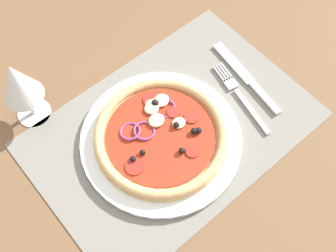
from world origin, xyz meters
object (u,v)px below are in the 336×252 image
(pizza, at_px, (161,135))
(wine_glass, at_px, (18,83))
(knife, at_px, (245,76))
(fork, at_px, (239,94))
(plate, at_px, (161,140))

(pizza, height_order, wine_glass, wine_glass)
(wine_glass, bearing_deg, knife, -29.18)
(fork, bearing_deg, knife, -51.10)
(knife, bearing_deg, pizza, 97.03)
(knife, relative_size, wine_glass, 1.35)
(knife, bearing_deg, fork, 124.67)
(plate, height_order, fork, plate)
(plate, xyz_separation_m, knife, (0.22, 0.00, -0.00))
(pizza, distance_m, fork, 0.18)
(pizza, xyz_separation_m, knife, (0.22, -0.00, -0.02))
(wine_glass, bearing_deg, fork, -34.56)
(wine_glass, bearing_deg, plate, -54.50)
(fork, xyz_separation_m, knife, (0.04, 0.02, 0.00))
(pizza, relative_size, wine_glass, 1.63)
(plate, relative_size, wine_glass, 1.98)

